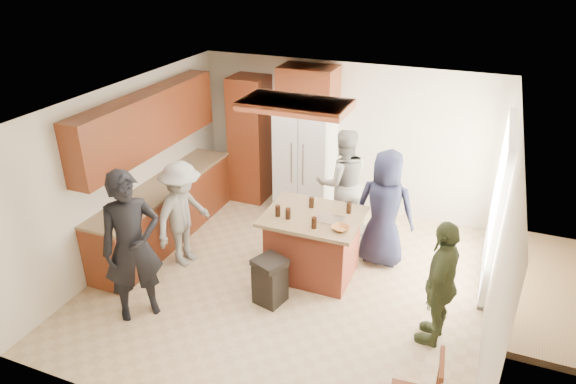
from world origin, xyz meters
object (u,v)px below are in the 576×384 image
at_px(refrigerator, 305,160).
at_px(trash_bin, 270,280).
at_px(person_behind_left, 343,183).
at_px(kitchen_island, 312,244).
at_px(person_front_left, 132,247).
at_px(person_behind_right, 385,209).
at_px(person_counter, 183,214).
at_px(person_side_right, 441,283).

bearing_deg(refrigerator, trash_bin, -79.57).
relative_size(person_behind_left, kitchen_island, 1.34).
distance_m(person_behind_left, refrigerator, 0.97).
height_order(person_front_left, refrigerator, person_front_left).
xyz_separation_m(refrigerator, trash_bin, (0.48, -2.58, -0.58)).
height_order(person_behind_left, kitchen_island, person_behind_left).
distance_m(person_behind_right, refrigerator, 1.95).
bearing_deg(refrigerator, person_behind_left, -33.77).
distance_m(person_front_left, person_behind_left, 3.34).
xyz_separation_m(person_behind_left, trash_bin, (-0.33, -2.04, -0.54)).
relative_size(person_counter, kitchen_island, 1.21).
xyz_separation_m(person_front_left, person_side_right, (3.46, 0.88, -0.18)).
relative_size(person_behind_left, person_counter, 1.11).
distance_m(kitchen_island, trash_bin, 0.85).
xyz_separation_m(person_counter, trash_bin, (1.49, -0.39, -0.46)).
bearing_deg(person_counter, refrigerator, -16.49).
bearing_deg(person_behind_right, trash_bin, 55.15).
bearing_deg(trash_bin, person_behind_left, 80.80).
bearing_deg(person_counter, person_behind_left, -39.43).
bearing_deg(trash_bin, refrigerator, 100.43).
bearing_deg(kitchen_island, person_behind_right, 39.32).
bearing_deg(person_behind_right, person_behind_left, -34.62).
relative_size(person_side_right, trash_bin, 2.47).
bearing_deg(person_behind_left, person_counter, 13.09).
height_order(person_counter, refrigerator, refrigerator).
bearing_deg(person_behind_right, kitchen_island, 41.89).
distance_m(person_front_left, trash_bin, 1.75).
bearing_deg(person_counter, kitchen_island, -69.31).
distance_m(person_behind_left, person_side_right, 2.61).
bearing_deg(kitchen_island, person_front_left, -137.11).
bearing_deg(person_behind_right, person_side_right, 126.78).
relative_size(person_side_right, person_counter, 1.00).
xyz_separation_m(person_behind_right, person_side_right, (0.93, -1.37, -0.08)).
bearing_deg(person_front_left, kitchen_island, -4.81).
bearing_deg(person_front_left, refrigerator, 26.82).
bearing_deg(trash_bin, person_side_right, 2.19).
relative_size(person_counter, trash_bin, 2.46).
xyz_separation_m(person_behind_right, refrigerator, (-1.59, 1.13, 0.05)).
xyz_separation_m(refrigerator, kitchen_island, (0.77, -1.80, -0.43)).
distance_m(person_counter, refrigerator, 2.42).
bearing_deg(kitchen_island, trash_bin, -110.54).
relative_size(refrigerator, trash_bin, 2.86).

